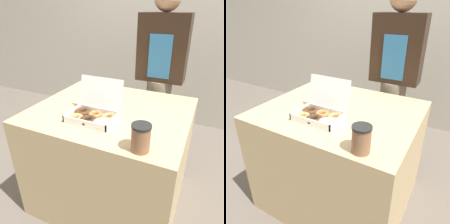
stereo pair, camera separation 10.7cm
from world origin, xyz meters
The scene contains 6 objects.
ground_plane centered at (0.00, 0.00, 0.00)m, with size 14.00×14.00×0.00m, color #665B51.
wall_back centered at (0.00, 1.56, 1.30)m, with size 10.00×0.05×2.60m.
table centered at (0.00, 0.00, 0.39)m, with size 1.03×0.88×0.78m.
donut_box centered at (-0.03, -0.19, 0.81)m, with size 0.32×0.26×0.23m.
coffee_cup centered at (0.32, -0.36, 0.85)m, with size 0.10×0.10×0.14m.
person_customer centered at (0.18, 0.61, 0.86)m, with size 0.39×0.22×1.58m.
Camera 2 is at (0.66, -1.15, 1.40)m, focal length 35.00 mm.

